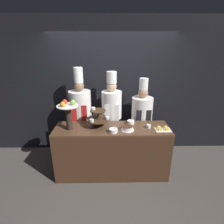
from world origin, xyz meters
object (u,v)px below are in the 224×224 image
at_px(chef_center_right, 142,117).
at_px(cake_round, 127,128).
at_px(cup_white, 149,126).
at_px(tiered_stand, 98,118).
at_px(chef_left, 81,113).
at_px(fruit_pedestal, 68,111).
at_px(cake_square_tray, 163,129).
at_px(chef_center_left, 111,113).
at_px(serving_bowl_near, 113,130).
at_px(serving_bowl_far, 131,122).

bearing_deg(chef_center_right, cake_round, -119.46).
distance_m(cake_round, cup_white, 0.38).
bearing_deg(tiered_stand, chef_left, 129.41).
relative_size(chef_left, chef_center_right, 1.12).
relative_size(fruit_pedestal, cake_square_tray, 1.96).
bearing_deg(chef_center_left, chef_left, -179.99).
bearing_deg(chef_center_left, fruit_pedestal, -141.96).
relative_size(serving_bowl_near, chef_center_left, 0.09).
distance_m(serving_bowl_far, chef_left, 1.01).
xyz_separation_m(fruit_pedestal, cake_square_tray, (1.56, -0.06, -0.30)).
height_order(fruit_pedestal, serving_bowl_near, fruit_pedestal).
distance_m(fruit_pedestal, serving_bowl_near, 0.80).
bearing_deg(fruit_pedestal, chef_center_right, 22.98).
height_order(cake_round, chef_left, chef_left).
bearing_deg(chef_center_left, cake_square_tray, -36.06).
bearing_deg(tiered_stand, fruit_pedestal, -166.52).
relative_size(cake_square_tray, chef_center_left, 0.14).
relative_size(serving_bowl_near, chef_center_right, 0.10).
xyz_separation_m(fruit_pedestal, cake_round, (0.97, -0.05, -0.28)).
relative_size(fruit_pedestal, serving_bowl_near, 3.10).
bearing_deg(cup_white, serving_bowl_far, 147.30).
height_order(fruit_pedestal, cake_square_tray, fruit_pedestal).
distance_m(tiered_stand, cup_white, 0.88).
bearing_deg(cake_square_tray, serving_bowl_near, -175.32).
bearing_deg(cake_square_tray, chef_center_left, 143.94).
bearing_deg(chef_left, tiered_stand, -50.59).
xyz_separation_m(cup_white, serving_bowl_near, (-0.61, -0.15, 0.00)).
relative_size(tiered_stand, chef_left, 0.22).
height_order(serving_bowl_near, serving_bowl_far, serving_bowl_near).
bearing_deg(chef_left, fruit_pedestal, -100.91).
distance_m(cake_square_tray, serving_bowl_far, 0.57).
relative_size(fruit_pedestal, serving_bowl_far, 3.16).
height_order(serving_bowl_far, chef_left, chef_left).
bearing_deg(cup_white, cake_square_tray, -19.98).
relative_size(fruit_pedestal, chef_left, 0.27).
relative_size(cup_white, cake_square_tray, 0.28).
height_order(chef_center_left, chef_center_right, chef_center_left).
bearing_deg(chef_center_right, cake_square_tray, -68.28).
relative_size(cake_round, cup_white, 3.02).
bearing_deg(fruit_pedestal, cup_white, 0.93).
bearing_deg(cup_white, chef_left, 156.44).
height_order(tiered_stand, serving_bowl_near, tiered_stand).
height_order(serving_bowl_near, chef_center_right, chef_center_right).
height_order(cup_white, chef_left, chef_left).
relative_size(serving_bowl_far, chef_center_right, 0.10).
bearing_deg(cup_white, chef_center_right, 92.29).
bearing_deg(serving_bowl_far, chef_left, 159.45).
relative_size(serving_bowl_far, chef_left, 0.09).
height_order(chef_left, chef_center_left, chef_left).
height_order(cake_square_tray, serving_bowl_near, serving_bowl_near).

